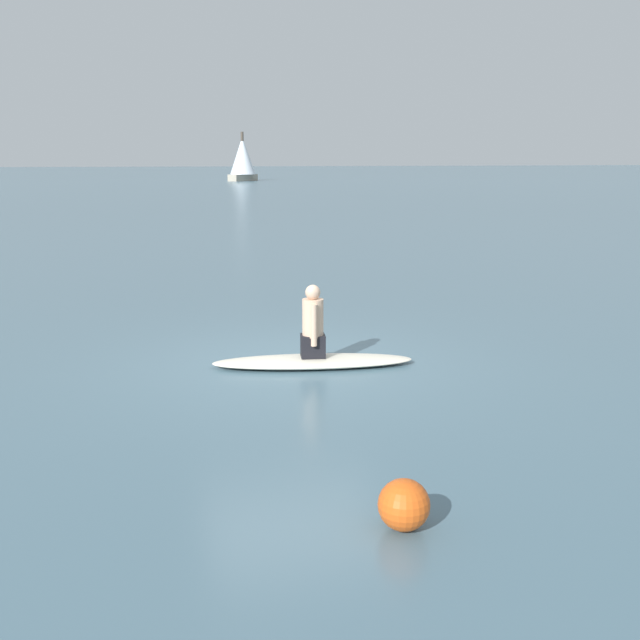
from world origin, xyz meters
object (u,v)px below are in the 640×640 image
(person_paddler, at_px, (313,325))
(buoy_marker, at_px, (404,505))
(surfboard, at_px, (313,361))
(sailboat_near_right, at_px, (243,158))

(person_paddler, bearing_deg, buoy_marker, 93.50)
(buoy_marker, bearing_deg, surfboard, 85.19)
(surfboard, bearing_deg, sailboat_near_right, -89.13)
(person_paddler, relative_size, buoy_marker, 2.45)
(surfboard, distance_m, sailboat_near_right, 78.62)
(surfboard, distance_m, buoy_marker, 4.68)
(sailboat_near_right, height_order, buoy_marker, sailboat_near_right)
(sailboat_near_right, bearing_deg, surfboard, 37.48)
(surfboard, height_order, sailboat_near_right, sailboat_near_right)
(sailboat_near_right, relative_size, buoy_marker, 13.53)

